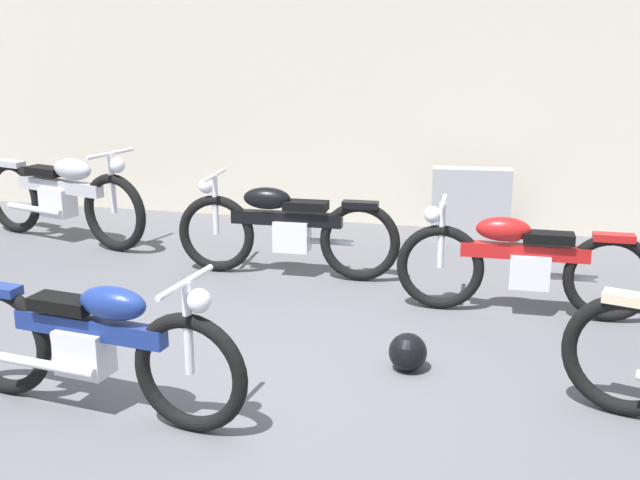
{
  "coord_description": "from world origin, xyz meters",
  "views": [
    {
      "loc": [
        1.39,
        -4.21,
        2.24
      ],
      "look_at": [
        -0.03,
        1.6,
        0.55
      ],
      "focal_mm": 44.14,
      "sensor_mm": 36.0,
      "label": 1
    }
  ],
  "objects_px": {
    "motorcycle_red": "(521,263)",
    "motorcycle_black": "(285,229)",
    "helmet": "(408,352)",
    "stone_marker": "(471,206)",
    "motorcycle_blue": "(93,343)",
    "motorcycle_silver": "(62,196)"
  },
  "relations": [
    {
      "from": "helmet",
      "to": "motorcycle_red",
      "type": "distance_m",
      "value": 1.44
    },
    {
      "from": "motorcycle_black",
      "to": "helmet",
      "type": "bearing_deg",
      "value": 125.79
    },
    {
      "from": "stone_marker",
      "to": "motorcycle_red",
      "type": "relative_size",
      "value": 0.4
    },
    {
      "from": "motorcycle_black",
      "to": "motorcycle_silver",
      "type": "xyz_separation_m",
      "value": [
        -2.54,
        0.55,
        0.04
      ]
    },
    {
      "from": "motorcycle_blue",
      "to": "motorcycle_silver",
      "type": "xyz_separation_m",
      "value": [
        -2.18,
        3.26,
        0.05
      ]
    },
    {
      "from": "helmet",
      "to": "motorcycle_silver",
      "type": "xyz_separation_m",
      "value": [
        -3.88,
        2.27,
        0.35
      ]
    },
    {
      "from": "helmet",
      "to": "motorcycle_silver",
      "type": "relative_size",
      "value": 0.12
    },
    {
      "from": "motorcycle_silver",
      "to": "motorcycle_black",
      "type": "bearing_deg",
      "value": 3.27
    },
    {
      "from": "motorcycle_red",
      "to": "motorcycle_silver",
      "type": "relative_size",
      "value": 0.91
    },
    {
      "from": "motorcycle_black",
      "to": "motorcycle_red",
      "type": "bearing_deg",
      "value": 164.24
    },
    {
      "from": "stone_marker",
      "to": "motorcycle_silver",
      "type": "relative_size",
      "value": 0.37
    },
    {
      "from": "motorcycle_blue",
      "to": "motorcycle_silver",
      "type": "bearing_deg",
      "value": 130.65
    },
    {
      "from": "stone_marker",
      "to": "motorcycle_blue",
      "type": "relative_size",
      "value": 0.4
    },
    {
      "from": "helmet",
      "to": "motorcycle_red",
      "type": "relative_size",
      "value": 0.13
    },
    {
      "from": "motorcycle_red",
      "to": "motorcycle_black",
      "type": "relative_size",
      "value": 0.97
    },
    {
      "from": "helmet",
      "to": "motorcycle_blue",
      "type": "height_order",
      "value": "motorcycle_blue"
    },
    {
      "from": "motorcycle_red",
      "to": "helmet",
      "type": "bearing_deg",
      "value": 58.7
    },
    {
      "from": "motorcycle_blue",
      "to": "motorcycle_silver",
      "type": "relative_size",
      "value": 0.92
    },
    {
      "from": "motorcycle_red",
      "to": "motorcycle_blue",
      "type": "height_order",
      "value": "motorcycle_blue"
    },
    {
      "from": "motorcycle_blue",
      "to": "motorcycle_black",
      "type": "bearing_deg",
      "value": 89.34
    },
    {
      "from": "motorcycle_black",
      "to": "stone_marker",
      "type": "bearing_deg",
      "value": -137.89
    },
    {
      "from": "motorcycle_blue",
      "to": "motorcycle_black",
      "type": "distance_m",
      "value": 2.74
    }
  ]
}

